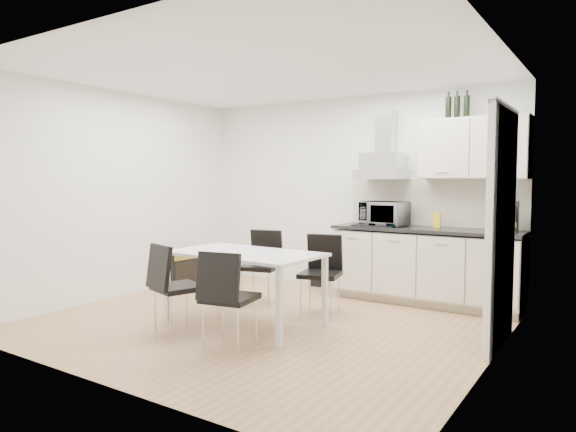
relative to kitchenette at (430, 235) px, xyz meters
The scene contains 15 objects.
ground 2.26m from the kitchenette, 124.43° to the right, with size 4.50×4.50×0.00m, color tan.
wall_back 1.31m from the kitchenette, 167.43° to the left, with size 4.50×0.10×2.60m, color white.
wall_front 3.95m from the kitchenette, 107.66° to the right, with size 4.50×0.10×2.60m, color white.
wall_left 3.88m from the kitchenette, 153.23° to the right, with size 0.10×4.00×2.60m, color white.
wall_right 2.09m from the kitchenette, 58.56° to the right, with size 0.10×4.00×2.60m, color white.
ceiling 2.75m from the kitchenette, 124.43° to the right, with size 4.50×4.50×0.00m, color white.
doorway 1.58m from the kitchenette, 49.25° to the right, with size 0.08×1.04×2.10m, color white.
kitchenette is the anchor object (origin of this frame).
dining_table 2.33m from the kitchenette, 124.53° to the right, with size 1.58×0.93×0.75m.
chair_far_left 2.07m from the kitchenette, 145.86° to the right, with size 0.44×0.50×0.88m, color black, non-canonical shape.
chair_far_right 1.50m from the kitchenette, 125.53° to the right, with size 0.44×0.50×0.88m, color black, non-canonical shape.
chair_near_left 3.04m from the kitchenette, 123.18° to the right, with size 0.44×0.50×0.88m, color black, non-canonical shape.
chair_near_right 2.79m from the kitchenette, 110.10° to the right, with size 0.44×0.50×0.88m, color black, non-canonical shape.
guitar_amp 3.45m from the kitchenette, 166.30° to the right, with size 0.29×0.60×0.48m.
floor_speaker 1.79m from the kitchenette, behind, with size 0.17×0.15×0.28m, color black.
Camera 1 is at (3.11, -4.30, 1.49)m, focal length 32.00 mm.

